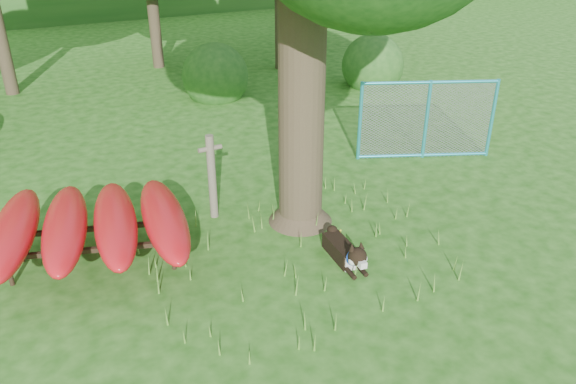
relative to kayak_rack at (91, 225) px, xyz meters
name	(u,v)px	position (x,y,z in m)	size (l,w,h in m)	color
ground	(315,296)	(2.49, -2.13, -0.68)	(80.00, 80.00, 0.00)	#1C5210
wooden_post	(212,175)	(2.06, 0.58, 0.10)	(0.40, 0.14, 1.48)	#615849
kayak_rack	(91,225)	(0.00, 0.00, 0.00)	(3.02, 3.25, 0.89)	black
husky_dog	(346,252)	(3.29, -1.65, -0.50)	(0.37, 1.18, 0.53)	black
fence_section	(426,120)	(6.87, 0.96, 0.15)	(2.62, 1.20, 2.76)	#2AA9C7
wildflower_clump	(339,232)	(3.52, -1.08, -0.53)	(0.09, 0.09, 0.20)	#5D9531
shrub_right	(371,85)	(8.99, 5.87, -0.68)	(1.80, 1.80, 1.80)	#23571C
shrub_mid	(217,97)	(4.49, 6.87, -0.68)	(1.80, 1.80, 1.80)	#23571C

